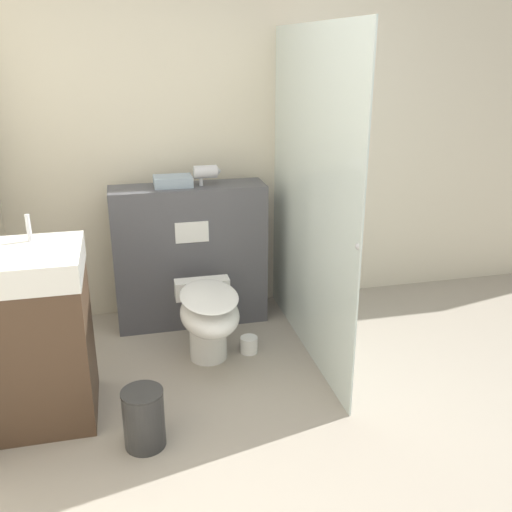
{
  "coord_description": "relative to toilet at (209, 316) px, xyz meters",
  "views": [
    {
      "loc": [
        -0.54,
        -2.09,
        1.86
      ],
      "look_at": [
        0.22,
        1.12,
        0.64
      ],
      "focal_mm": 40.0,
      "sensor_mm": 36.0,
      "label": 1
    }
  ],
  "objects": [
    {
      "name": "shower_glass",
      "position": [
        0.64,
        0.05,
        0.68
      ],
      "size": [
        0.04,
        1.58,
        1.98
      ],
      "color": "silver",
      "rests_on": "ground_plane"
    },
    {
      "name": "folded_towel",
      "position": [
        -0.12,
        0.61,
        0.71
      ],
      "size": [
        0.25,
        0.18,
        0.07
      ],
      "color": "#8C9EAD",
      "rests_on": "partition_panel"
    },
    {
      "name": "spare_toilet_roll",
      "position": [
        0.26,
        0.05,
        -0.26
      ],
      "size": [
        0.11,
        0.11,
        0.11
      ],
      "color": "white",
      "rests_on": "ground_plane"
    },
    {
      "name": "hair_drier",
      "position": [
        0.1,
        0.58,
        0.77
      ],
      "size": [
        0.18,
        0.09,
        0.14
      ],
      "color": "#B7B7BC",
      "rests_on": "partition_panel"
    },
    {
      "name": "wall_back",
      "position": [
        0.1,
        0.87,
        0.94
      ],
      "size": [
        8.0,
        0.06,
        2.5
      ],
      "color": "beige",
      "rests_on": "ground_plane"
    },
    {
      "name": "toilet",
      "position": [
        0.0,
        0.0,
        0.0
      ],
      "size": [
        0.35,
        0.62,
        0.48
      ],
      "color": "white",
      "rests_on": "ground_plane"
    },
    {
      "name": "waste_bin",
      "position": [
        -0.44,
        -0.72,
        -0.16
      ],
      "size": [
        0.21,
        0.21,
        0.31
      ],
      "color": "#2D2D2D",
      "rests_on": "ground_plane"
    },
    {
      "name": "partition_panel",
      "position": [
        -0.03,
        0.6,
        0.18
      ],
      "size": [
        1.04,
        0.3,
        0.99
      ],
      "color": "#4C4C51",
      "rests_on": "ground_plane"
    },
    {
      "name": "sink_vanity",
      "position": [
        -0.92,
        -0.34,
        0.16
      ],
      "size": [
        0.51,
        0.53,
        1.07
      ],
      "color": "#473323",
      "rests_on": "ground_plane"
    },
    {
      "name": "ground_plane",
      "position": [
        0.1,
        -1.03,
        -0.31
      ],
      "size": [
        12.0,
        12.0,
        0.0
      ],
      "primitive_type": "plane",
      "color": "#9E9384"
    }
  ]
}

